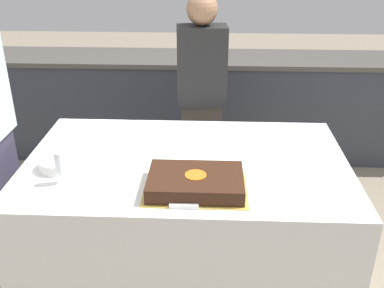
# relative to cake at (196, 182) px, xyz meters

# --- Properties ---
(ground_plane) EXTENTS (14.00, 14.00, 0.00)m
(ground_plane) POSITION_rel_cake_xyz_m (-0.06, 0.31, -0.80)
(ground_plane) COLOR gray
(back_counter) EXTENTS (4.40, 0.58, 0.92)m
(back_counter) POSITION_rel_cake_xyz_m (-0.06, 1.95, -0.34)
(back_counter) COLOR #333842
(back_counter) RESTS_ON ground_plane
(dining_table) EXTENTS (1.80, 1.13, 0.76)m
(dining_table) POSITION_rel_cake_xyz_m (-0.06, 0.31, -0.42)
(dining_table) COLOR white
(dining_table) RESTS_ON ground_plane
(cake) EXTENTS (0.51, 0.36, 0.08)m
(cake) POSITION_rel_cake_xyz_m (0.00, 0.00, 0.00)
(cake) COLOR gold
(cake) RESTS_ON dining_table
(plate_stack) EXTENTS (0.20, 0.20, 0.06)m
(plate_stack) POSITION_rel_cake_xyz_m (-0.75, 0.18, -0.01)
(plate_stack) COLOR white
(plate_stack) RESTS_ON dining_table
(wine_glass) EXTENTS (0.07, 0.07, 0.17)m
(wine_glass) POSITION_rel_cake_xyz_m (-0.68, 0.03, 0.07)
(wine_glass) COLOR white
(wine_glass) RESTS_ON dining_table
(side_plate_near_cake) EXTENTS (0.21, 0.21, 0.00)m
(side_plate_near_cake) POSITION_rel_cake_xyz_m (0.04, 0.32, -0.04)
(side_plate_near_cake) COLOR white
(side_plate_near_cake) RESTS_ON dining_table
(utensil_pile) EXTENTS (0.14, 0.11, 0.02)m
(utensil_pile) POSITION_rel_cake_xyz_m (-0.05, -0.13, -0.03)
(utensil_pile) COLOR white
(utensil_pile) RESTS_ON dining_table
(person_cutting_cake) EXTENTS (0.35, 0.23, 1.56)m
(person_cutting_cake) POSITION_rel_cake_xyz_m (0.00, 1.09, 0.02)
(person_cutting_cake) COLOR #4C4238
(person_cutting_cake) RESTS_ON ground_plane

